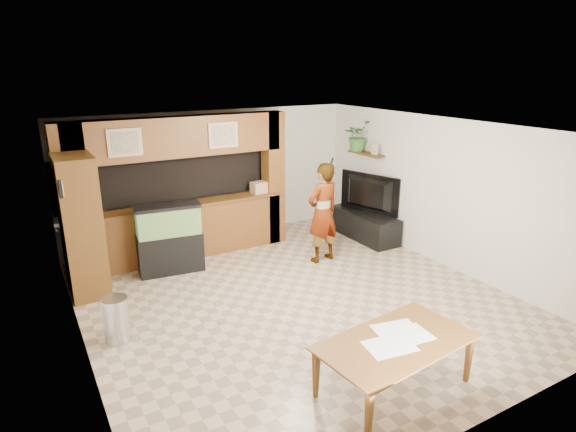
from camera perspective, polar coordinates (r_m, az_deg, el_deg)
floor at (r=7.52m, az=0.82°, el=-9.76°), size 6.50×6.50×0.00m
ceiling at (r=6.74m, az=0.92°, el=10.29°), size 6.50×6.50×0.00m
wall_back at (r=9.86m, az=-8.89°, el=4.74°), size 6.00×0.00×6.00m
wall_left at (r=6.14m, az=-24.03°, el=-4.56°), size 0.00×6.50×6.50m
wall_right at (r=8.88m, az=17.75°, el=2.69°), size 0.00×6.50×6.50m
partition at (r=8.99m, az=-13.09°, el=3.34°), size 4.20×0.99×2.60m
wall_clock at (r=6.93m, az=-25.35°, el=2.90°), size 0.05×0.25×0.25m
wall_shelf at (r=10.08m, az=9.22°, el=7.33°), size 0.25×0.90×0.04m
pantry_cabinet at (r=7.98m, az=-23.31°, el=-1.13°), size 0.55×0.89×2.18m
trash_can at (r=6.72m, az=-19.66°, el=-11.49°), size 0.33×0.33×0.61m
aquarium at (r=8.47m, az=-13.84°, el=-2.73°), size 1.09×0.41×1.21m
tv_stand at (r=10.07m, az=9.04°, el=-1.07°), size 0.59×1.62×0.54m
television at (r=9.88m, az=9.23°, el=2.59°), size 0.59×1.37×0.79m
photo_frame at (r=9.85m, az=10.27°, el=7.78°), size 0.07×0.16×0.21m
potted_plant at (r=10.21m, az=8.25°, el=9.43°), size 0.73×0.69×0.64m
person at (r=8.62m, az=4.15°, el=0.38°), size 0.72×0.53×1.82m
microphone at (r=8.29m, az=5.20°, el=6.42°), size 0.03×0.09×0.15m
dining_table at (r=5.62m, az=12.73°, el=-17.03°), size 1.82×1.14×0.61m
newspaper_a at (r=5.58m, az=13.99°, el=-13.59°), size 0.54×0.42×0.01m
newspaper_b at (r=5.36m, az=11.92°, el=-14.84°), size 0.57×0.45×0.01m
newspaper_c at (r=5.66m, az=12.71°, el=-13.02°), size 0.56×0.46×0.01m
counter_box at (r=9.43m, az=-3.36°, el=3.41°), size 0.35×0.25×0.22m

